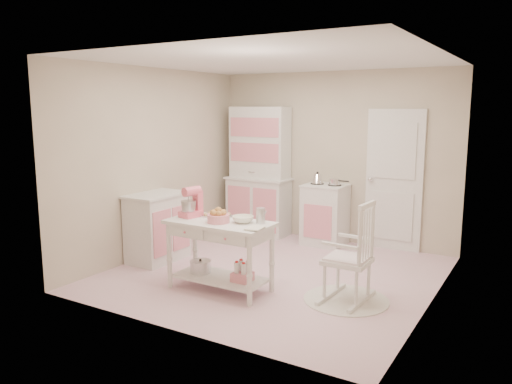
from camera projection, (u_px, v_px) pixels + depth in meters
The scene contains 14 objects.
room_shell at pixel (275, 142), 5.99m from camera, with size 3.84×3.84×2.62m.
door at pixel (394, 180), 7.20m from camera, with size 0.82×0.05×2.04m, color white.
hutch at pixel (259, 171), 8.10m from camera, with size 1.06×0.50×2.08m, color white.
stove at pixel (325, 214), 7.55m from camera, with size 0.62×0.57×0.92m, color white.
base_cabinet at pixel (157, 227), 6.75m from camera, with size 0.54×0.84×0.92m, color white.
lace_rug at pixel (346, 300), 5.39m from camera, with size 0.92×0.92×0.01m, color white.
rocking_chair at pixel (348, 251), 5.30m from camera, with size 0.48×0.72×1.10m, color white.
work_table at pixel (220, 256), 5.65m from camera, with size 1.20×0.60×0.80m, color white.
stand_mixer at pixel (191, 203), 5.78m from camera, with size 0.20×0.28×0.34m, color #FA6982.
cookie_tray at pixel (218, 216), 5.81m from camera, with size 0.34×0.24×0.02m, color silver.
bread_basket at pixel (218, 218), 5.52m from camera, with size 0.25×0.25×0.09m, color pink.
mixing_bowl at pixel (243, 219), 5.51m from camera, with size 0.24×0.24×0.07m, color white.
metal_pitcher at pixel (261, 216), 5.48m from camera, with size 0.10×0.10×0.17m, color silver.
recipe_book at pixel (248, 227), 5.25m from camera, with size 0.16×0.22×0.02m, color white.
Camera 1 is at (2.88, -5.27, 2.06)m, focal length 35.00 mm.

